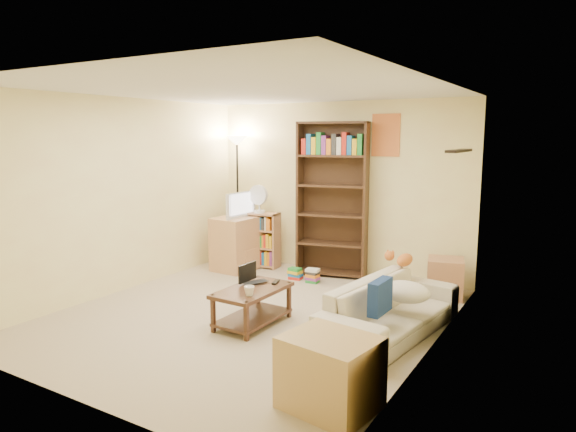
{
  "coord_description": "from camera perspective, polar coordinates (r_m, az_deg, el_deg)",
  "views": [
    {
      "loc": [
        3.22,
        -4.58,
        2.02
      ],
      "look_at": [
        0.07,
        0.7,
        1.05
      ],
      "focal_mm": 32.0,
      "sensor_mm": 36.0,
      "label": 1
    }
  ],
  "objects": [
    {
      "name": "cream_blanket",
      "position": [
        5.33,
        12.93,
        -8.21
      ],
      "size": [
        0.5,
        0.36,
        0.21
      ],
      "primitive_type": "ellipsoid",
      "color": "beige",
      "rests_on": "sofa"
    },
    {
      "name": "tv_remote",
      "position": [
        5.72,
        -1.38,
        -7.35
      ],
      "size": [
        0.09,
        0.17,
        0.02
      ],
      "primitive_type": "cube",
      "rotation": [
        0.0,
        0.0,
        0.28
      ],
      "color": "black",
      "rests_on": "coffee_table"
    },
    {
      "name": "sofa",
      "position": [
        5.41,
        11.35,
        -10.07
      ],
      "size": [
        2.06,
        1.23,
        0.54
      ],
      "primitive_type": "imported",
      "rotation": [
        0.0,
        0.0,
        1.43
      ],
      "color": "#BCAF9C",
      "rests_on": "ground"
    },
    {
      "name": "desk_fan",
      "position": [
        7.78,
        -3.29,
        2.02
      ],
      "size": [
        0.3,
        0.17,
        0.43
      ],
      "color": "white",
      "rests_on": "short_bookshelf"
    },
    {
      "name": "room",
      "position": [
        5.61,
        -4.24,
        4.88
      ],
      "size": [
        4.5,
        4.54,
        2.52
      ],
      "color": "#C6AF95",
      "rests_on": "ground"
    },
    {
      "name": "television",
      "position": [
        7.73,
        -5.62,
        1.28
      ],
      "size": [
        0.67,
        0.15,
        0.38
      ],
      "primitive_type": "imported",
      "rotation": [
        0.0,
        0.0,
        1.52
      ],
      "color": "black",
      "rests_on": "tv_stand"
    },
    {
      "name": "tv_stand",
      "position": [
        7.83,
        -5.56,
        -3.0
      ],
      "size": [
        0.57,
        0.77,
        0.8
      ],
      "primitive_type": "cube",
      "rotation": [
        0.0,
        0.0,
        -0.05
      ],
      "color": "tan",
      "rests_on": "ground"
    },
    {
      "name": "book_stacks",
      "position": [
        7.23,
        1.85,
        -6.53
      ],
      "size": [
        0.48,
        0.17,
        0.19
      ],
      "color": "red",
      "rests_on": "ground"
    },
    {
      "name": "mug",
      "position": [
        5.29,
        -4.32,
        -8.31
      ],
      "size": [
        0.14,
        0.14,
        0.1
      ],
      "primitive_type": "imported",
      "rotation": [
        0.0,
        0.0,
        -0.13
      ],
      "color": "white",
      "rests_on": "coffee_table"
    },
    {
      "name": "navy_pillow",
      "position": [
        4.96,
        10.2,
        -8.81
      ],
      "size": [
        0.12,
        0.36,
        0.32
      ],
      "primitive_type": "cube",
      "rotation": [
        0.0,
        0.0,
        1.53
      ],
      "color": "navy",
      "rests_on": "sofa"
    },
    {
      "name": "side_table",
      "position": [
        6.78,
        17.07,
        -6.6
      ],
      "size": [
        0.52,
        0.52,
        0.49
      ],
      "primitive_type": "cube",
      "rotation": [
        0.0,
        0.0,
        0.24
      ],
      "color": "tan",
      "rests_on": "ground"
    },
    {
      "name": "short_bookshelf",
      "position": [
        7.95,
        -3.35,
        -2.63
      ],
      "size": [
        0.69,
        0.34,
        0.85
      ],
      "rotation": [
        0.0,
        0.0,
        0.13
      ],
      "color": "tan",
      "rests_on": "ground"
    },
    {
      "name": "tabby_cat",
      "position": [
        6.03,
        12.55,
        -4.71
      ],
      "size": [
        0.43,
        0.2,
        0.15
      ],
      "color": "#CF6B2B",
      "rests_on": "sofa"
    },
    {
      "name": "floor_lamp",
      "position": [
        8.25,
        -5.67,
        6.03
      ],
      "size": [
        0.34,
        0.34,
        2.01
      ],
      "color": "black",
      "rests_on": "ground"
    },
    {
      "name": "laptop_screen",
      "position": [
        5.71,
        -4.53,
        -6.26
      ],
      "size": [
        0.02,
        0.3,
        0.2
      ],
      "primitive_type": "cube",
      "rotation": [
        0.0,
        0.0,
        -0.02
      ],
      "color": "white",
      "rests_on": "laptop"
    },
    {
      "name": "coffee_table",
      "position": [
        5.59,
        -3.97,
        -9.46
      ],
      "size": [
        0.52,
        0.91,
        0.4
      ],
      "rotation": [
        0.0,
        0.0,
        -0.02
      ],
      "color": "#432619",
      "rests_on": "ground"
    },
    {
      "name": "end_cabinet",
      "position": [
        4.0,
        4.7,
        -16.95
      ],
      "size": [
        0.74,
        0.65,
        0.55
      ],
      "primitive_type": "cube",
      "rotation": [
        0.0,
        0.0,
        -0.16
      ],
      "color": "tan",
      "rests_on": "ground"
    },
    {
      "name": "tall_bookshelf",
      "position": [
        7.33,
        4.94,
        2.25
      ],
      "size": [
        1.04,
        0.54,
        2.21
      ],
      "rotation": [
        0.0,
        0.0,
        0.22
      ],
      "color": "#3F2818",
      "rests_on": "ground"
    },
    {
      "name": "laptop",
      "position": [
        5.67,
        -3.45,
        -7.51
      ],
      "size": [
        0.45,
        0.43,
        0.02
      ],
      "primitive_type": "imported",
      "rotation": [
        0.0,
        0.0,
        1.11
      ],
      "color": "black",
      "rests_on": "coffee_table"
    }
  ]
}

